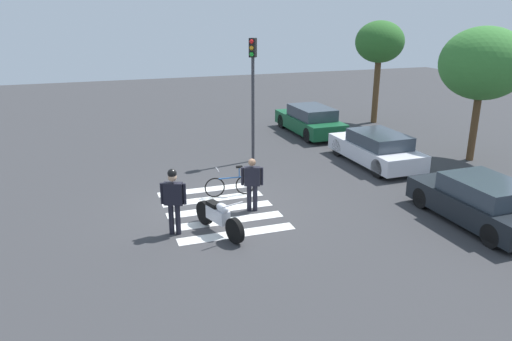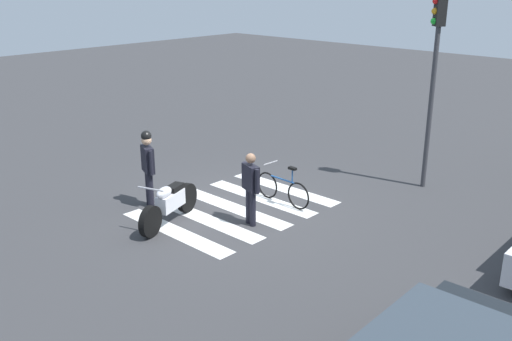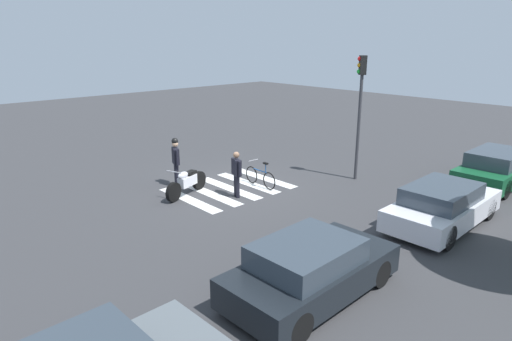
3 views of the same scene
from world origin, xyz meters
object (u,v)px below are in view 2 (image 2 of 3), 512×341
object	(u,v)px
officer_by_motorcycle	(251,185)
traffic_light_pole	(434,64)
police_motorcycle	(169,203)
leaning_bicycle	(283,189)
officer_on_foot	(148,163)

from	to	relation	value
officer_by_motorcycle	traffic_light_pole	world-z (taller)	traffic_light_pole
police_motorcycle	officer_by_motorcycle	bearing A→B (deg)	131.62
leaning_bicycle	officer_on_foot	world-z (taller)	officer_on_foot
officer_by_motorcycle	police_motorcycle	bearing A→B (deg)	-48.38
police_motorcycle	leaning_bicycle	distance (m)	2.79
police_motorcycle	officer_on_foot	xyz separation A→B (m)	(-0.31, -1.14, 0.61)
police_motorcycle	leaning_bicycle	xyz separation A→B (m)	(-2.59, 1.06, -0.10)
officer_on_foot	traffic_light_pole	distance (m)	7.27
leaning_bicycle	officer_by_motorcycle	distance (m)	1.53
officer_by_motorcycle	traffic_light_pole	bearing A→B (deg)	161.40
officer_by_motorcycle	traffic_light_pole	size ratio (longest dim) A/B	0.34
leaning_bicycle	officer_on_foot	size ratio (longest dim) A/B	0.91
officer_on_foot	traffic_light_pole	bearing A→B (deg)	144.15
police_motorcycle	officer_by_motorcycle	xyz separation A→B (m)	(-1.19, 1.33, 0.45)
leaning_bicycle	traffic_light_pole	bearing A→B (deg)	150.84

